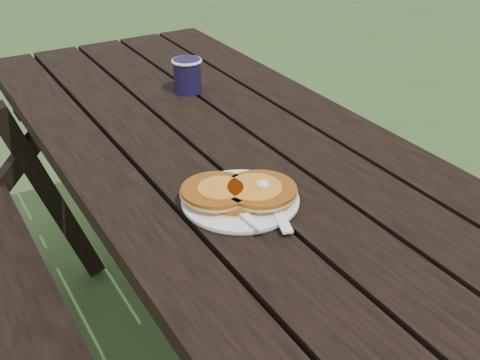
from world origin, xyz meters
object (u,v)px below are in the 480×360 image
pancake_stack (240,192)px  coffee_cup (187,73)px  picnic_table (225,268)px  plate (240,201)px

pancake_stack → coffee_cup: coffee_cup is taller
picnic_table → coffee_cup: size_ratio=19.11×
coffee_cup → plate: bearing=-106.7°
picnic_table → plate: bearing=-112.6°
picnic_table → coffee_cup: coffee_cup is taller
plate → coffee_cup: (0.18, 0.59, 0.05)m
plate → pancake_stack: bearing=116.6°
plate → coffee_cup: size_ratio=2.39×
coffee_cup → pancake_stack: bearing=-106.8°
picnic_table → plate: (-0.11, -0.26, 0.39)m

